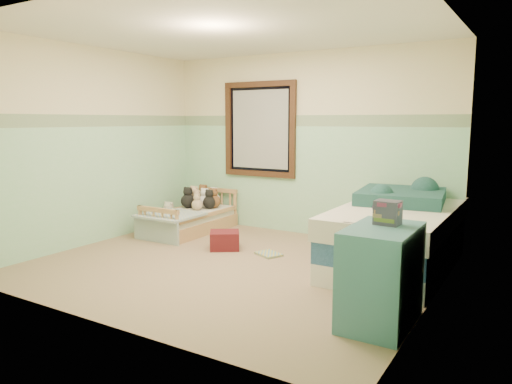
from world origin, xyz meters
The scene contains 32 objects.
floor centered at (0.00, 0.00, -0.01)m, with size 4.20×3.60×0.02m, color #87674B.
ceiling centered at (0.00, 0.00, 2.51)m, with size 4.20×3.60×0.02m, color silver.
wall_back centered at (0.00, 1.80, 1.25)m, with size 4.20×0.04×2.50m, color beige.
wall_front centered at (0.00, -1.80, 1.25)m, with size 4.20×0.04×2.50m, color beige.
wall_left centered at (-2.10, 0.00, 1.25)m, with size 0.04×3.60×2.50m, color beige.
wall_right centered at (2.10, 0.00, 1.25)m, with size 0.04×3.60×2.50m, color beige.
wainscot_mint centered at (0.00, 1.79, 0.75)m, with size 4.20×0.01×1.50m, color #90CF9D.
border_strip centered at (0.00, 1.79, 1.57)m, with size 4.20×0.01×0.15m, color #3C643D.
window_frame centered at (-0.70, 1.76, 1.45)m, with size 1.16×0.06×1.36m, color #452A18.
window_blinds centered at (-0.70, 1.77, 1.45)m, with size 0.92×0.01×1.12m, color #B1B1AD.
toddler_bed_frame centered at (-1.42, 1.05, 0.09)m, with size 0.70×1.40×0.18m, color #B17E4D.
toddler_mattress centered at (-1.42, 1.05, 0.24)m, with size 0.64×1.34×0.12m, color silver.
patchwork_quilt centered at (-1.42, 0.62, 0.31)m, with size 0.76×0.70×0.03m, color #5B7EBE.
plush_bed_brown centered at (-1.57, 1.55, 0.41)m, with size 0.21×0.21×0.21m, color brown.
plush_bed_white centered at (-1.37, 1.55, 0.40)m, with size 0.19×0.19×0.19m, color silver.
plush_bed_tan centered at (-1.52, 1.33, 0.39)m, with size 0.18×0.18×0.18m, color tan.
plush_bed_dark centered at (-1.29, 1.33, 0.40)m, with size 0.19×0.19×0.19m, color black.
plush_floor_cream centered at (-1.95, 1.18, 0.12)m, with size 0.25×0.25×0.25m, color beige.
plush_floor_tan centered at (-1.86, 0.65, 0.12)m, with size 0.24×0.24×0.24m, color tan.
twin_bed_frame centered at (1.55, 0.91, 0.11)m, with size 1.07×2.13×0.22m, color silver.
twin_boxspring centered at (1.55, 0.91, 0.33)m, with size 1.07×2.13×0.22m, color navy.
twin_mattress centered at (1.55, 0.91, 0.55)m, with size 1.11×2.17×0.22m, color beige.
teal_blanket centered at (1.50, 1.21, 0.73)m, with size 0.91×0.96×0.14m, color #183C3A.
dresser centered at (1.85, -0.66, 0.39)m, with size 0.48×0.77×0.77m, color #447680.
book_stack centered at (1.85, -0.55, 0.87)m, with size 0.19×0.15×0.19m, color #43302C.
red_pillow centered at (-0.46, 0.52, 0.11)m, with size 0.35×0.31×0.22m, color maroon.
floor_book centered at (0.15, 0.56, 0.01)m, with size 0.29×0.22×0.03m, color gold.
extra_plush_0 centered at (-1.39, 1.36, 0.40)m, with size 0.20×0.20×0.20m, color silver.
extra_plush_1 centered at (-1.60, 1.36, 0.41)m, with size 0.21×0.21×0.21m, color tan.
extra_plush_2 centered at (-1.60, 1.21, 0.41)m, with size 0.21×0.21×0.21m, color black.
extra_plush_3 centered at (-1.27, 1.41, 0.40)m, with size 0.20×0.20×0.20m, color brown.
extra_plush_4 centered at (-1.38, 1.15, 0.38)m, with size 0.16×0.16×0.16m, color tan.
Camera 1 is at (2.88, -4.24, 1.58)m, focal length 33.80 mm.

